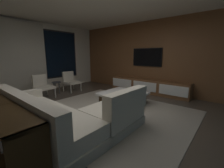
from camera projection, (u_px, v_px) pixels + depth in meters
floor at (97, 115)px, 3.51m from camera, size 9.20×9.20×0.00m
back_wall_with_window at (28, 57)px, 5.48m from camera, size 6.60×0.30×2.70m
media_wall at (154, 57)px, 5.54m from camera, size 0.12×7.80×2.70m
area_rug at (110, 112)px, 3.70m from camera, size 3.20×3.80×0.01m
sectional_couch at (64, 117)px, 2.71m from camera, size 1.98×2.50×0.82m
coffee_table at (123, 98)px, 4.25m from camera, size 1.16×1.16×0.36m
book_stack_on_coffee_table at (126, 92)px, 4.11m from camera, size 0.29×0.22×0.07m
accent_chair_near_window at (71, 80)px, 5.82m from camera, size 0.55×0.57×0.78m
accent_chair_by_curtain at (42, 85)px, 4.89m from camera, size 0.60×0.62×0.78m
side_stool at (56, 84)px, 5.35m from camera, size 0.32×0.32×0.46m
media_console at (148, 86)px, 5.57m from camera, size 0.46×3.10×0.52m
mounted_tv at (147, 57)px, 5.61m from camera, size 0.05×1.19×0.69m
console_table_behind_couch at (2, 127)px, 2.09m from camera, size 0.40×2.10×0.74m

